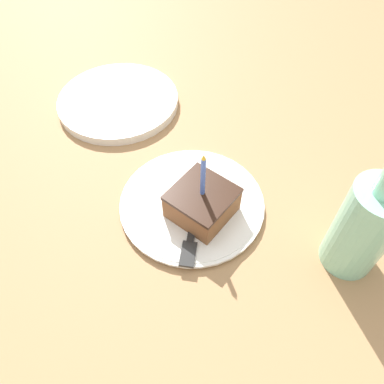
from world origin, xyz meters
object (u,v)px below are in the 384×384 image
plate (192,203)px  cake_slice (201,202)px  bottle (365,226)px  side_plate (118,101)px  fork (193,224)px

plate → cake_slice: cake_slice is taller
plate → bottle: bearing=105.6°
cake_slice → side_plate: 0.36m
plate → fork: 0.05m
fork → side_plate: (-0.16, -0.34, -0.01)m
plate → fork: fork is taller
plate → side_plate: size_ratio=0.96×
plate → side_plate: 0.33m
fork → side_plate: size_ratio=0.64×
cake_slice → fork: bearing=14.8°
cake_slice → fork: (0.03, 0.01, -0.03)m
plate → cake_slice: 0.04m
bottle → side_plate: size_ratio=0.85×
fork → plate: bearing=-139.4°
bottle → side_plate: (-0.05, -0.57, -0.08)m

